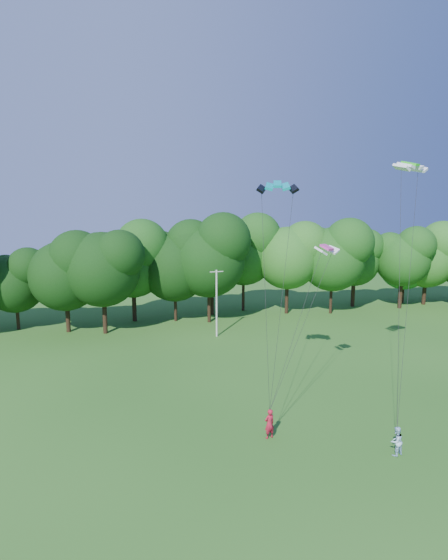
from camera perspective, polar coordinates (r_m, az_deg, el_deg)
name	(u,v)px	position (r m, az deg, el deg)	size (l,w,h in m)	color
ground	(300,521)	(22.79, 9.88, -28.55)	(160.00, 160.00, 0.00)	#215316
utility_pole	(217,302)	(47.13, -0.97, -2.94)	(1.47, 0.18, 7.34)	beige
kite_flyer_left	(269,424)	(28.16, 5.95, -18.17)	(0.68, 0.45, 1.87)	#B0162D
kite_flyer_right	(396,441)	(28.19, 21.58, -18.99)	(0.83, 0.65, 1.70)	#B4DAFA
kite_teal	(278,184)	(28.55, 7.01, 12.32)	(2.76, 2.01, 0.52)	#05959E
kite_green	(410,164)	(32.85, 23.16, 13.80)	(2.78, 1.91, 0.43)	#2FD620
kite_pink	(327,247)	(30.58, 13.28, 4.18)	(1.96, 1.41, 0.41)	#CE3997
tree_back_center	(209,252)	(52.31, -2.00, 3.72)	(9.56, 9.56, 13.91)	black
tree_back_east	(405,256)	(68.45, 22.53, 2.95)	(7.68, 7.68, 11.18)	black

